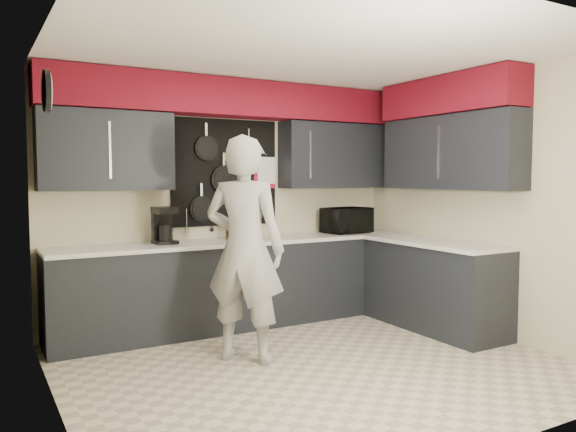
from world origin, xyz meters
TOP-DOWN VIEW (x-y plane):
  - ground at (0.00, 0.00)m, footprint 4.00×4.00m
  - back_wall_assembly at (0.01, 1.60)m, footprint 4.00×0.36m
  - right_wall_assembly at (1.85, 0.26)m, footprint 0.36×3.50m
  - left_wall_assembly at (-1.99, 0.02)m, footprint 0.05×3.50m
  - base_cabinets at (0.49, 1.13)m, footprint 3.95×2.20m
  - microwave at (1.37, 1.45)m, footprint 0.58×0.43m
  - knife_block at (-0.08, 1.47)m, footprint 0.12×0.12m
  - utensil_crock at (0.10, 1.48)m, footprint 0.11×0.11m
  - coffee_maker at (-0.81, 1.49)m, footprint 0.21×0.25m
  - person at (-0.45, 0.40)m, footprint 0.82×0.83m

SIDE VIEW (x-z plane):
  - ground at x=0.00m, z-range 0.00..0.00m
  - base_cabinets at x=0.49m, z-range 0.00..0.92m
  - person at x=-0.45m, z-range 0.00..1.93m
  - utensil_crock at x=0.10m, z-range 0.92..1.07m
  - knife_block at x=-0.08m, z-range 0.92..1.16m
  - microwave at x=1.37m, z-range 0.92..1.22m
  - coffee_maker at x=-0.81m, z-range 0.93..1.29m
  - left_wall_assembly at x=-1.99m, z-range 0.03..2.63m
  - right_wall_assembly at x=1.85m, z-range 0.64..3.24m
  - back_wall_assembly at x=0.01m, z-range 0.71..3.31m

